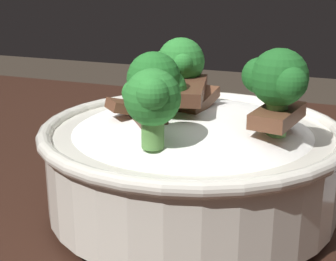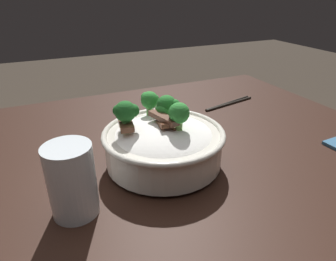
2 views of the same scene
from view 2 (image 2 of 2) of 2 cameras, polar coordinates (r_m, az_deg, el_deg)
name	(u,v)px [view 2 (image 2 of 2)]	position (r m, az deg, el deg)	size (l,w,h in m)	color
dining_table	(167,203)	(0.76, -0.23, -13.74)	(1.18, 0.95, 0.81)	black
rice_bowl	(163,141)	(0.62, -0.94, -1.95)	(0.26, 0.26, 0.15)	silver
drinking_glass	(72,184)	(0.52, -17.98, -9.77)	(0.08, 0.08, 0.13)	white
chopsticks_pair	(229,103)	(0.99, 11.64, 5.16)	(0.20, 0.06, 0.01)	#28231E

